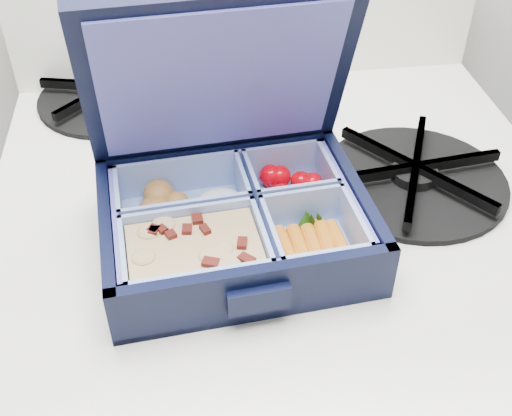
{
  "coord_description": "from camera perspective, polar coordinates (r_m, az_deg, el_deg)",
  "views": [
    {
      "loc": [
        -0.1,
        1.21,
        1.23
      ],
      "look_at": [
        -0.04,
        1.63,
        0.88
      ],
      "focal_mm": 45.0,
      "sensor_mm": 36.0,
      "label": 1
    }
  ],
  "objects": [
    {
      "name": "fork",
      "position": [
        0.69,
        5.93,
        5.33
      ],
      "size": [
        0.08,
        0.17,
        0.01
      ],
      "primitive_type": null,
      "rotation": [
        0.0,
        0.0,
        -0.32
      ],
      "color": "#A7AABD",
      "rests_on": "stove"
    },
    {
      "name": "burner_grate_rear",
      "position": [
        0.79,
        -12.71,
        9.98
      ],
      "size": [
        0.21,
        0.21,
        0.02
      ],
      "primitive_type": "cylinder",
      "rotation": [
        0.0,
        0.0,
        -0.24
      ],
      "color": "black",
      "rests_on": "stove"
    },
    {
      "name": "burner_grate",
      "position": [
        0.65,
        13.92,
        3.11
      ],
      "size": [
        0.21,
        0.21,
        0.03
      ],
      "primitive_type": "cylinder",
      "rotation": [
        0.0,
        0.0,
        0.11
      ],
      "color": "black",
      "rests_on": "stove"
    },
    {
      "name": "bento_box",
      "position": [
        0.55,
        -1.87,
        -1.41
      ],
      "size": [
        0.24,
        0.19,
        0.05
      ],
      "primitive_type": null,
      "rotation": [
        0.0,
        0.0,
        0.08
      ],
      "color": "black",
      "rests_on": "stove"
    }
  ]
}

